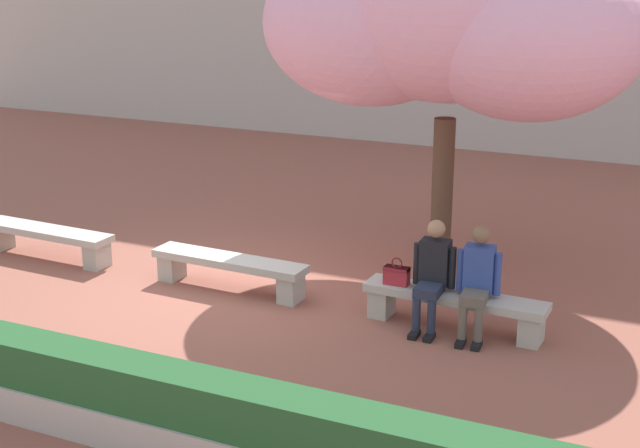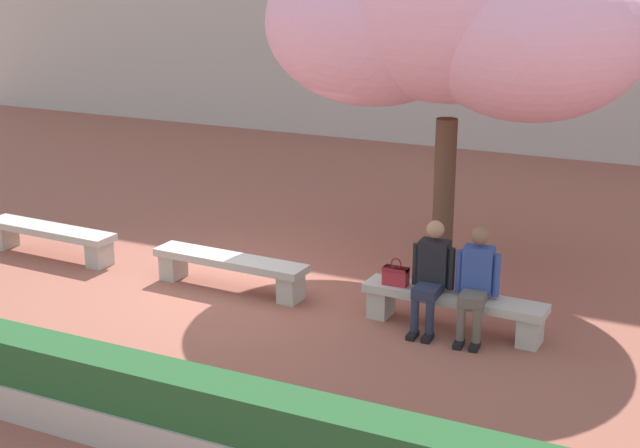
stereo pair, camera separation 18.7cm
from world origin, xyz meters
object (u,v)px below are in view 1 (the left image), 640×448
object	(u,v)px
person_seated_right	(478,278)
stone_bench_near_west	(229,267)
handbag	(397,274)
cherry_tree_main	(451,18)
stone_bench_west_end	(46,237)
person_seated_left	(433,271)
stone_bench_center	(454,304)

from	to	relation	value
person_seated_right	stone_bench_near_west	bearing A→B (deg)	179.08
handbag	cherry_tree_main	xyz separation A→B (m)	(-0.08, 2.07, 2.84)
stone_bench_west_end	person_seated_left	world-z (taller)	person_seated_left
stone_bench_west_end	stone_bench_near_west	bearing A→B (deg)	0.00
person_seated_left	person_seated_right	xyz separation A→B (m)	(0.53, 0.00, 0.00)
person_seated_right	cherry_tree_main	xyz separation A→B (m)	(-1.07, 2.10, 2.72)
handbag	person_seated_left	bearing A→B (deg)	-3.96
stone_bench_west_end	stone_bench_center	world-z (taller)	same
stone_bench_west_end	person_seated_right	xyz separation A→B (m)	(6.34, -0.05, 0.39)
person_seated_right	handbag	xyz separation A→B (m)	(-0.99, 0.03, -0.12)
person_seated_left	cherry_tree_main	distance (m)	3.48
handbag	stone_bench_center	bearing A→B (deg)	1.78
stone_bench_near_west	stone_bench_center	distance (m)	3.03
person_seated_right	cherry_tree_main	distance (m)	3.60
handbag	cherry_tree_main	bearing A→B (deg)	92.23
stone_bench_west_end	stone_bench_center	size ratio (longest dim) A/B	1.00
stone_bench_west_end	handbag	world-z (taller)	handbag
stone_bench_west_end	stone_bench_near_west	distance (m)	3.03
stone_bench_near_west	cherry_tree_main	bearing A→B (deg)	42.49
stone_bench_near_west	person_seated_right	distance (m)	3.33
stone_bench_west_end	person_seated_left	xyz separation A→B (m)	(5.80, -0.05, 0.39)
stone_bench_near_west	cherry_tree_main	size ratio (longest dim) A/B	0.43
person_seated_left	stone_bench_center	bearing A→B (deg)	11.53
stone_bench_west_end	stone_bench_center	xyz separation A→B (m)	(6.07, 0.00, 0.00)
handbag	person_seated_right	bearing A→B (deg)	-1.81
stone_bench_near_west	handbag	distance (m)	2.33
stone_bench_center	person_seated_right	bearing A→B (deg)	-11.15
stone_bench_near_west	person_seated_right	xyz separation A→B (m)	(3.30, -0.05, 0.39)
stone_bench_center	person_seated_right	world-z (taller)	person_seated_right
stone_bench_west_end	stone_bench_center	distance (m)	6.07
stone_bench_near_west	handbag	xyz separation A→B (m)	(2.32, -0.02, 0.27)
stone_bench_center	person_seated_left	bearing A→B (deg)	-168.47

